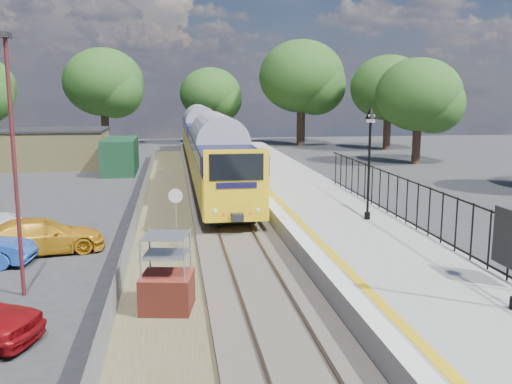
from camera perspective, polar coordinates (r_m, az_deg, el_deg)
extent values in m
plane|color=#2D2D30|center=(17.29, 0.69, -10.55)|extent=(120.00, 120.00, 0.00)
cube|color=#473F38|center=(26.79, -2.66, -2.90)|extent=(3.40, 80.00, 0.20)
cube|color=#4C472D|center=(24.74, -8.91, -4.26)|extent=(2.60, 70.00, 0.06)
cube|color=brown|center=(26.70, -4.20, -2.69)|extent=(0.07, 80.00, 0.14)
cube|color=brown|center=(26.84, -1.13, -2.60)|extent=(0.07, 80.00, 0.14)
cube|color=gray|center=(25.55, 7.21, -2.80)|extent=(5.00, 70.00, 0.90)
cube|color=silver|center=(24.95, 2.24, -1.96)|extent=(0.50, 70.00, 0.01)
cube|color=yellow|center=(25.04, 3.37, -1.93)|extent=(0.30, 70.00, 0.01)
cylinder|color=black|center=(23.88, 11.07, -2.33)|extent=(0.24, 0.24, 0.30)
cylinder|color=black|center=(23.56, 11.22, 2.07)|extent=(0.10, 0.10, 3.70)
cube|color=black|center=(23.38, 11.38, 6.81)|extent=(0.08, 0.08, 0.30)
cube|color=beige|center=(23.37, 11.39, 7.22)|extent=(0.26, 0.26, 0.30)
cone|color=black|center=(23.36, 11.41, 7.79)|extent=(0.44, 0.44, 0.50)
cube|color=black|center=(20.89, 17.62, 0.10)|extent=(0.05, 26.00, 0.05)
cube|color=black|center=(17.13, 23.92, -4.28)|extent=(0.08, 1.40, 1.60)
cube|color=tan|center=(49.13, -19.43, 4.08)|extent=(8.00, 6.00, 3.00)
cube|color=black|center=(49.01, -19.54, 5.88)|extent=(8.20, 6.20, 0.15)
cube|color=#163D22|center=(44.43, -13.41, 3.55)|extent=(2.40, 6.00, 2.60)
cylinder|color=#332319|center=(66.54, -14.82, 6.08)|extent=(0.88, 0.88, 3.85)
ellipsoid|color=#214A18|center=(66.42, -15.03, 10.58)|extent=(8.80, 8.80, 7.48)
cylinder|color=#332319|center=(68.29, -4.52, 6.18)|extent=(0.72, 0.72, 3.15)
ellipsoid|color=#214A18|center=(68.14, -4.57, 9.77)|extent=(7.20, 7.20, 6.12)
cylinder|color=#332319|center=(65.74, 4.50, 6.49)|extent=(0.96, 0.96, 4.20)
ellipsoid|color=#214A18|center=(65.65, 4.57, 11.46)|extent=(9.60, 9.60, 8.16)
cylinder|color=#332319|center=(62.37, 12.96, 5.76)|extent=(0.80, 0.80, 3.50)
ellipsoid|color=#214A18|center=(62.22, 13.13, 10.12)|extent=(8.00, 8.00, 6.80)
cylinder|color=#332319|center=(50.57, 15.73, 4.51)|extent=(0.72, 0.72, 3.15)
ellipsoid|color=#214A18|center=(50.37, 15.97, 9.36)|extent=(7.20, 7.20, 6.12)
cube|color=yellow|center=(33.50, -3.90, 2.45)|extent=(2.80, 20.00, 1.90)
cube|color=#100F38|center=(33.36, -3.92, 4.67)|extent=(2.82, 20.00, 0.90)
cube|color=black|center=(33.36, -3.92, 4.67)|extent=(2.82, 18.00, 0.70)
cube|color=black|center=(33.68, -3.87, 0.46)|extent=(2.00, 18.00, 0.45)
cube|color=yellow|center=(53.95, -5.62, 5.28)|extent=(2.80, 20.00, 1.90)
cube|color=#100F38|center=(53.87, -5.64, 6.66)|extent=(2.82, 20.00, 0.90)
cube|color=black|center=(53.87, -5.64, 6.66)|extent=(2.82, 18.00, 0.70)
cube|color=black|center=(54.06, -5.59, 4.03)|extent=(2.00, 18.00, 0.45)
cube|color=black|center=(23.25, -1.96, 2.50)|extent=(2.24, 0.04, 1.10)
cube|color=maroon|center=(16.34, -8.86, -9.93)|extent=(1.60, 1.60, 1.06)
cylinder|color=#999EA3|center=(21.14, -7.98, -3.49)|extent=(0.06, 0.06, 2.35)
cylinder|color=silver|center=(20.85, -8.06, -0.39)|extent=(0.51, 0.18, 0.53)
cylinder|color=#541C1E|center=(18.01, -22.96, 1.92)|extent=(0.12, 0.12, 7.57)
cube|color=black|center=(17.93, -23.82, 14.16)|extent=(0.25, 0.50, 0.15)
imported|color=orange|center=(23.16, -20.64, -4.15)|extent=(4.91, 2.84, 1.34)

